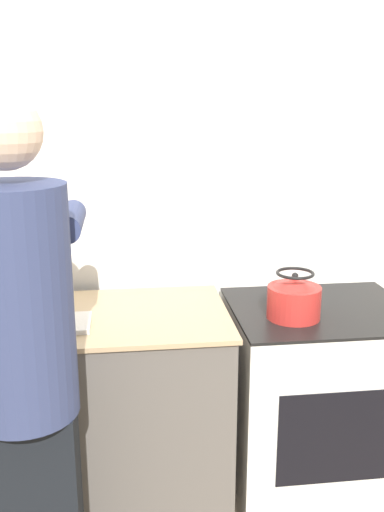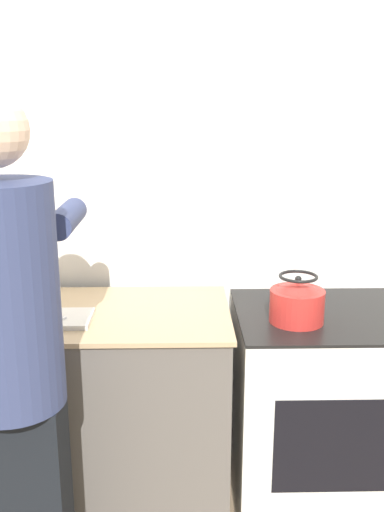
% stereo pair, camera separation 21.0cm
% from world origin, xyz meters
% --- Properties ---
extents(wall_back, '(8.00, 0.05, 2.60)m').
position_xyz_m(wall_back, '(0.00, 0.69, 1.30)').
color(wall_back, white).
rests_on(wall_back, ground_plane).
extents(counter, '(1.72, 0.62, 0.90)m').
position_xyz_m(counter, '(-0.39, 0.30, 0.45)').
color(counter, '#5B5651').
rests_on(counter, ground_plane).
extents(oven, '(0.74, 0.62, 0.88)m').
position_xyz_m(oven, '(0.87, 0.31, 0.44)').
color(oven, silver).
rests_on(oven, ground_plane).
extents(person, '(0.35, 0.59, 1.73)m').
position_xyz_m(person, '(-0.23, -0.23, 0.95)').
color(person, black).
rests_on(person, ground_plane).
extents(cutting_board, '(0.31, 0.19, 0.02)m').
position_xyz_m(cutting_board, '(-0.21, 0.20, 0.91)').
color(cutting_board, silver).
rests_on(cutting_board, counter).
extents(knife, '(0.19, 0.12, 0.01)m').
position_xyz_m(knife, '(-0.25, 0.21, 0.92)').
color(knife, silver).
rests_on(knife, cutting_board).
extents(kettle, '(0.21, 0.21, 0.19)m').
position_xyz_m(kettle, '(0.72, 0.22, 0.96)').
color(kettle, red).
rests_on(kettle, oven).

